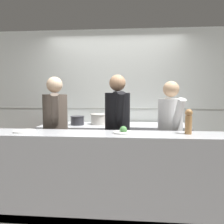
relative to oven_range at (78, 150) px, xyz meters
The scene contains 14 objects.
ground_plane 1.21m from the oven_range, 56.60° to the right, with size 14.00×14.00×0.00m, color #4C4742.
wall_back_tiled 1.13m from the oven_range, 32.93° to the left, with size 8.00×0.06×2.60m.
oven_range is the anchor object (origin of this frame).
prep_counter 1.26m from the oven_range, ahead, with size 1.23×0.65×0.91m.
pass_counter 1.42m from the oven_range, 63.32° to the right, with size 3.33×0.45×0.99m.
stock_pot 0.70m from the oven_range, behind, with size 0.25×0.25×0.17m.
sauce_pot 0.53m from the oven_range, 85.26° to the right, with size 0.24×0.24×0.15m.
braising_pot 0.66m from the oven_range, ahead, with size 0.32×0.32×0.18m.
plated_dish_main 1.42m from the oven_range, 104.73° to the right, with size 0.26×0.26×0.02m.
plated_dish_appetiser 1.59m from the oven_range, 56.18° to the right, with size 0.24×0.24×0.08m.
pepper_mill 2.10m from the oven_range, 38.45° to the right, with size 0.08×0.08×0.28m.
chef_head_cook 0.88m from the oven_range, 101.11° to the right, with size 0.43×0.72×1.67m.
chef_sous 1.13m from the oven_range, 44.03° to the right, with size 0.41×0.74×1.69m.
chef_line 1.68m from the oven_range, 27.27° to the right, with size 0.40×0.70×1.60m.
Camera 1 is at (0.28, -2.75, 1.46)m, focal length 35.00 mm.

